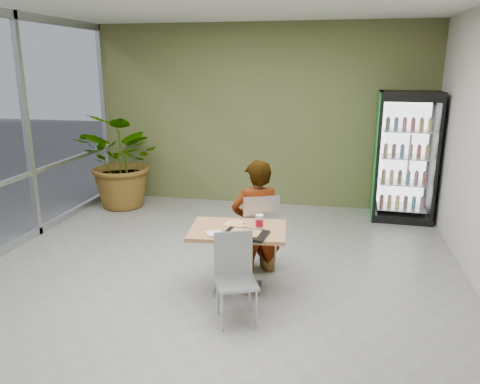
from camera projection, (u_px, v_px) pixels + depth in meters
name	position (u px, v px, depth m)	size (l,w,h in m)	color
ground	(209.00, 286.00, 5.43)	(7.00, 7.00, 0.00)	gray
room_envelope	(207.00, 150.00, 5.01)	(6.00, 7.00, 3.20)	beige
dining_table	(238.00, 247.00, 5.18)	(1.11, 0.83, 0.75)	#A67747
chair_far	(259.00, 227.00, 5.70)	(0.58, 0.58, 0.99)	#B0B3B5
chair_near	(235.00, 270.00, 4.65)	(0.51, 0.51, 0.88)	#B0B3B5
seated_woman	(256.00, 227.00, 5.76)	(0.63, 0.41, 1.70)	black
pizza_plate	(236.00, 224.00, 5.24)	(0.32, 0.25, 0.03)	silver
soda_cup	(259.00, 222.00, 5.11)	(0.09, 0.09, 0.16)	silver
napkin_stack	(214.00, 233.00, 4.95)	(0.16, 0.16, 0.02)	silver
cafeteria_tray	(245.00, 234.00, 4.91)	(0.46, 0.33, 0.03)	black
beverage_fridge	(405.00, 157.00, 7.57)	(0.98, 0.77, 2.09)	black
potted_plant	(125.00, 161.00, 8.25)	(1.53, 1.32, 1.70)	#2C5923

